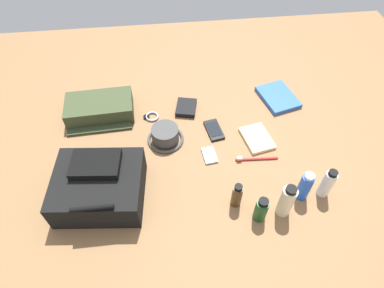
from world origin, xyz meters
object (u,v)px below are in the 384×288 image
object	(u,v)px
bucket_hat	(165,135)
toothpaste_tube	(327,183)
cologne_bottle	(237,195)
media_player	(209,155)
cell_phone	(214,130)
wristwatch	(151,117)
backpack	(99,186)
wallet	(187,108)
deodorant_spray	(305,186)
lotion_bottle	(286,201)
toothbrush	(254,159)
notepad	(257,138)
shampoo_bottle	(261,209)
toiletry_pouch	(100,109)
paperback_novel	(278,97)

from	to	relation	value
bucket_hat	toothpaste_tube	xyz separation A→B (m)	(-0.58, 0.33, 0.04)
cologne_bottle	media_player	world-z (taller)	cologne_bottle
cell_phone	wristwatch	size ratio (longest dim) A/B	1.81
backpack	wallet	xyz separation A→B (m)	(-0.37, -0.43, -0.06)
bucket_hat	deodorant_spray	xyz separation A→B (m)	(-0.50, 0.33, 0.04)
lotion_bottle	wallet	size ratio (longest dim) A/B	1.44
toothpaste_tube	wristwatch	size ratio (longest dim) A/B	1.99
cologne_bottle	wallet	distance (m)	0.53
backpack	wallet	bearing A→B (deg)	-130.85
toothbrush	notepad	bearing A→B (deg)	-109.00
bucket_hat	wallet	world-z (taller)	bucket_hat
lotion_bottle	shampoo_bottle	bearing A→B (deg)	7.58
cologne_bottle	wristwatch	xyz separation A→B (m)	(0.30, -0.48, -0.05)
cologne_bottle	notepad	bearing A→B (deg)	-117.37
bucket_hat	toothbrush	bearing A→B (deg)	157.54
toothpaste_tube	cell_phone	world-z (taller)	toothpaste_tube
shampoo_bottle	wallet	bearing A→B (deg)	-70.78
toothbrush	notepad	world-z (taller)	toothbrush
media_player	bucket_hat	bearing A→B (deg)	-31.26
toothpaste_tube	wallet	bearing A→B (deg)	-47.50
bucket_hat	shampoo_bottle	distance (m)	0.51
bucket_hat	cell_phone	distance (m)	0.22
deodorant_spray	wallet	bearing A→B (deg)	-53.26
media_player	cell_phone	bearing A→B (deg)	-106.43
bucket_hat	notepad	xyz separation A→B (m)	(-0.40, 0.04, -0.02)
backpack	deodorant_spray	world-z (taller)	backpack
toiletry_pouch	backpack	bearing A→B (deg)	94.22
wallet	notepad	xyz separation A→B (m)	(-0.28, 0.22, -0.00)
lotion_bottle	notepad	bearing A→B (deg)	-88.27
toiletry_pouch	paperback_novel	size ratio (longest dim) A/B	1.36
notepad	toothbrush	bearing A→B (deg)	59.02
wallet	cell_phone	bearing A→B (deg)	137.68
backpack	toiletry_pouch	distance (m)	0.44
toothbrush	wristwatch	bearing A→B (deg)	-35.04
cologne_bottle	wallet	xyz separation A→B (m)	(0.13, -0.52, -0.04)
shampoo_bottle	bucket_hat	bearing A→B (deg)	-52.02
deodorant_spray	toothbrush	bearing A→B (deg)	-53.85
cell_phone	wristwatch	bearing A→B (deg)	-22.66
toiletry_pouch	wallet	bearing A→B (deg)	178.38
bucket_hat	toiletry_pouch	bearing A→B (deg)	-33.24
deodorant_spray	cell_phone	bearing A→B (deg)	-52.63
backpack	bucket_hat	size ratio (longest dim) A/B	2.17
media_player	wristwatch	xyz separation A→B (m)	(0.23, -0.25, 0.00)
toothpaste_tube	media_player	bearing A→B (deg)	-29.21
lotion_bottle	cologne_bottle	distance (m)	0.17
deodorant_spray	lotion_bottle	world-z (taller)	lotion_bottle
toiletry_pouch	notepad	bearing A→B (deg)	161.41
toiletry_pouch	wallet	size ratio (longest dim) A/B	2.79
shampoo_bottle	toothpaste_tube	bearing A→B (deg)	-165.00
notepad	paperback_novel	bearing A→B (deg)	-135.60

